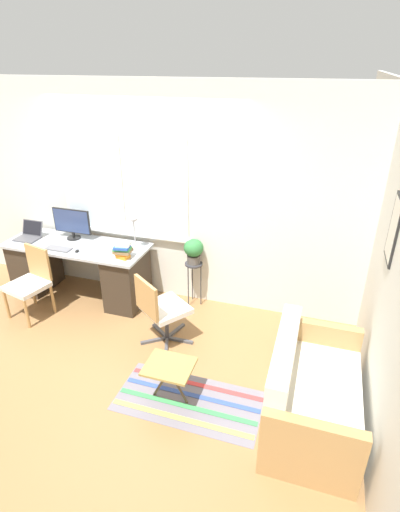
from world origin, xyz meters
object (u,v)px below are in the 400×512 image
office_chair_swivel (161,309)px  potted_plant (194,250)px  desk_chair_wooden (30,281)px  folding_stool (169,368)px  desk_lamp (134,225)px  plant_stand (194,269)px  laptop (29,235)px  monitor (72,223)px  mouse (77,251)px  keyboard (59,249)px  book_stack (123,250)px  couch_loveseat (309,396)px

office_chair_swivel → potted_plant: bearing=-60.6°
desk_chair_wooden → folding_stool: size_ratio=1.98×
desk_lamp → office_chair_swivel: size_ratio=0.53×
office_chair_swivel → plant_stand: (0.09, 0.86, 0.06)m
office_chair_swivel → folding_stool: size_ratio=1.93×
desk_lamp → laptop: bearing=-175.0°
monitor → office_chair_swivel: (1.54, -0.76, -0.53)m
monitor → mouse: bearing=-51.8°
keyboard → mouse: mouse is taller
book_stack → office_chair_swivel: (0.65, -0.44, -0.41)m
laptop → mouse: bearing=-11.8°
plant_stand → office_chair_swivel: bearing=-96.0°
keyboard → mouse: 0.26m
couch_loveseat → laptop: bearing=72.2°
desk_chair_wooden → laptop: bearing=138.9°
couch_loveseat → plant_stand: couch_loveseat is taller
monitor → couch_loveseat: (3.18, -1.38, -0.69)m
laptop → mouse: 0.86m
desk_chair_wooden → mouse: bearing=51.7°
monitor → couch_loveseat: bearing=-23.4°
desk_chair_wooden → couch_loveseat: size_ratio=0.66×
plant_stand → potted_plant: 0.27m
couch_loveseat → plant_stand: bearing=46.3°
book_stack → potted_plant: (0.74, 0.41, -0.08)m
desk_lamp → office_chair_swivel: (0.62, -0.71, -0.63)m
laptop → folding_stool: (2.51, -1.35, -0.43)m
laptop → potted_plant: bearing=7.2°
monitor → folding_stool: monitor is taller
monitor → mouse: monitor is taller
mouse → plant_stand: 1.45m
desk_chair_wooden → office_chair_swivel: size_ratio=1.03×
desk_chair_wooden → keyboard: bearing=74.6°
laptop → potted_plant: size_ratio=0.95×
potted_plant → folding_stool: 1.70m
laptop → plant_stand: size_ratio=0.52×
laptop → desk_lamp: size_ratio=0.69×
keyboard → potted_plant: 1.68m
desk_chair_wooden → couch_loveseat: bearing=2.4°
book_stack → potted_plant: size_ratio=0.68×
office_chair_swivel → keyboard: bearing=20.6°
monitor → potted_plant: 1.65m
book_stack → couch_loveseat: size_ratio=0.17×
keyboard → couch_loveseat: (3.16, -1.02, -0.48)m
book_stack → laptop: bearing=174.6°
monitor → desk_chair_wooden: bearing=-104.5°
book_stack → plant_stand: book_stack is taller
mouse → book_stack: bearing=3.6°
folding_stool → monitor: bearing=141.9°
folding_stool → keyboard: bearing=148.8°
keyboard → office_chair_swivel: (1.53, -0.40, -0.32)m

